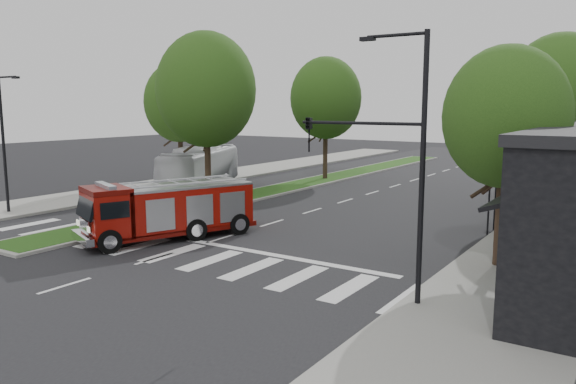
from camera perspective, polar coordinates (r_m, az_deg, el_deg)
name	(u,v)px	position (r m, az deg, el deg)	size (l,w,h in m)	color
ground	(221,239)	(25.47, -6.82, -4.73)	(140.00, 140.00, 0.00)	black
sidewalk_right	(560,230)	(29.68, 25.87, -3.48)	(5.00, 80.00, 0.15)	gray
sidewalk_left	(157,186)	(42.43, -13.12, 0.63)	(5.00, 80.00, 0.15)	gray
median	(312,182)	(43.36, 2.47, 1.03)	(3.00, 50.00, 0.15)	gray
bus_shelter	(525,192)	(27.73, 22.97, 0.03)	(3.20, 1.60, 2.61)	black
tree_right_near	(506,117)	(21.37, 21.27, 7.07)	(4.40, 4.40, 8.05)	black
tree_right_mid	(559,95)	(33.20, 25.83, 8.89)	(5.60, 5.60, 9.72)	black
tree_median_near	(206,90)	(33.25, -8.31, 10.23)	(5.80, 5.80, 10.16)	black
tree_median_far	(326,98)	(44.69, 3.86, 9.49)	(5.60, 5.60, 9.72)	black
tree_left_mid	(179,102)	(43.08, -10.99, 8.94)	(5.20, 5.20, 9.16)	black
streetlight_right_near	(394,149)	(16.71, 10.69, 4.31)	(4.08, 0.22, 8.00)	black
streetlight_left_near	(4,138)	(33.94, -26.85, 4.92)	(1.90, 0.20, 7.50)	black
streetlight_right_far	(551,129)	(39.32, 25.15, 5.85)	(2.11, 0.20, 8.00)	black
fire_engine	(169,210)	(25.59, -12.00, -1.82)	(5.09, 8.11, 2.71)	#570804
city_bus	(201,168)	(40.16, -8.85, 2.40)	(2.57, 10.98, 3.06)	silver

